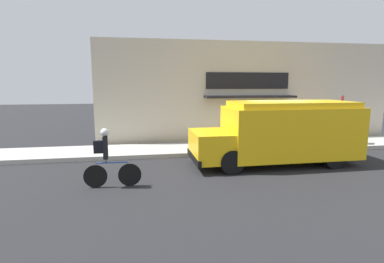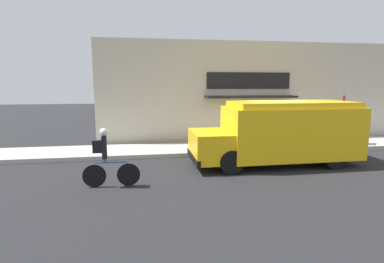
# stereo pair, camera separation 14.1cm
# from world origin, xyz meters

# --- Properties ---
(ground_plane) EXTENTS (70.00, 70.00, 0.00)m
(ground_plane) POSITION_xyz_m (0.00, 0.00, 0.00)
(ground_plane) COLOR #232326
(sidewalk) EXTENTS (28.00, 2.26, 0.18)m
(sidewalk) POSITION_xyz_m (0.00, 1.13, 0.09)
(sidewalk) COLOR #ADAAA3
(sidewalk) RESTS_ON ground_plane
(storefront) EXTENTS (15.27, 1.01, 5.03)m
(storefront) POSITION_xyz_m (-0.01, 2.68, 2.52)
(storefront) COLOR beige
(storefront) RESTS_ON ground_plane
(school_bus) EXTENTS (6.12, 2.63, 2.33)m
(school_bus) POSITION_xyz_m (-0.39, -1.53, 1.21)
(school_bus) COLOR yellow
(school_bus) RESTS_ON ground_plane
(cyclist) EXTENTS (1.64, 0.23, 1.73)m
(cyclist) POSITION_xyz_m (-6.48, -3.08, 0.85)
(cyclist) COLOR black
(cyclist) RESTS_ON ground_plane
(stop_sign_post) EXTENTS (0.45, 0.45, 2.29)m
(stop_sign_post) POSITION_xyz_m (3.69, 0.77, 1.71)
(stop_sign_post) COLOR slate
(stop_sign_post) RESTS_ON sidewalk
(trash_bin) EXTENTS (0.46, 0.46, 0.78)m
(trash_bin) POSITION_xyz_m (-0.21, 1.33, 0.57)
(trash_bin) COLOR #38383D
(trash_bin) RESTS_ON sidewalk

